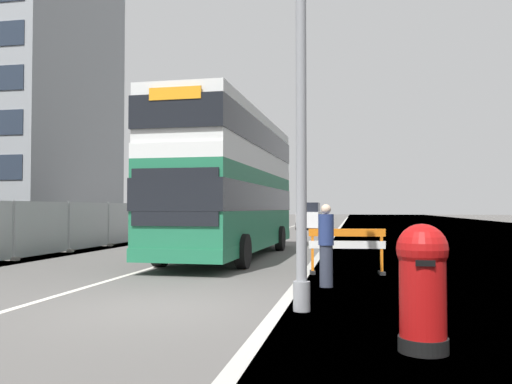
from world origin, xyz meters
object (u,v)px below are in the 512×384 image
object	(u,v)px
lamppost_foreground	(301,83)
red_pillar_postbox	(422,282)
pedestrian_at_kerb	(326,245)
car_oncoming_near	(240,218)
car_receding_mid	(309,217)
double_decker_bus	(231,182)
roadworks_barrier	(347,244)
car_receding_far	(262,216)

from	to	relation	value
lamppost_foreground	red_pillar_postbox	bearing A→B (deg)	-52.89
lamppost_foreground	pedestrian_at_kerb	size ratio (longest dim) A/B	4.51
lamppost_foreground	car_oncoming_near	world-z (taller)	lamppost_foreground
car_receding_mid	pedestrian_at_kerb	size ratio (longest dim) A/B	2.39
double_decker_bus	roadworks_barrier	bearing A→B (deg)	-45.47
roadworks_barrier	car_oncoming_near	distance (m)	24.56
car_receding_mid	car_receding_far	size ratio (longest dim) A/B	1.12
car_receding_mid	pedestrian_at_kerb	distance (m)	31.82
double_decker_bus	lamppost_foreground	xyz separation A→B (m)	(3.43, -9.32, 1.21)
car_oncoming_near	car_receding_mid	bearing A→B (deg)	53.35
double_decker_bus	car_receding_far	xyz separation A→B (m)	(-4.45, 31.61, -1.64)
car_oncoming_near	lamppost_foreground	bearing A→B (deg)	-75.56
lamppost_foreground	car_receding_mid	size ratio (longest dim) A/B	1.88
car_oncoming_near	car_receding_far	distance (m)	12.58
car_receding_far	double_decker_bus	bearing A→B (deg)	-81.99
red_pillar_postbox	roadworks_barrier	world-z (taller)	red_pillar_postbox
lamppost_foreground	roadworks_barrier	xyz separation A→B (m)	(0.68, 5.14, -3.09)
car_receding_mid	pedestrian_at_kerb	world-z (taller)	car_receding_mid
car_oncoming_near	car_receding_mid	size ratio (longest dim) A/B	1.03
car_receding_far	pedestrian_at_kerb	distance (m)	39.00
lamppost_foreground	car_receding_mid	xyz separation A→B (m)	(-2.77, 34.46, -2.84)
car_oncoming_near	car_receding_mid	world-z (taller)	car_oncoming_near
lamppost_foreground	red_pillar_postbox	world-z (taller)	lamppost_foreground
car_oncoming_near	pedestrian_at_kerb	bearing A→B (deg)	-73.52
roadworks_barrier	pedestrian_at_kerb	xyz separation A→B (m)	(-0.42, -2.35, 0.14)
roadworks_barrier	lamppost_foreground	bearing A→B (deg)	-97.56
red_pillar_postbox	car_receding_mid	size ratio (longest dim) A/B	0.35
double_decker_bus	pedestrian_at_kerb	distance (m)	7.71
red_pillar_postbox	pedestrian_at_kerb	distance (m)	5.21
red_pillar_postbox	pedestrian_at_kerb	bearing A→B (deg)	105.79
roadworks_barrier	car_receding_mid	size ratio (longest dim) A/B	0.46
car_receding_far	red_pillar_postbox	bearing A→B (deg)	-77.51
pedestrian_at_kerb	double_decker_bus	bearing A→B (deg)	119.48
roadworks_barrier	car_receding_mid	world-z (taller)	car_receding_mid
red_pillar_postbox	car_receding_mid	world-z (taller)	car_receding_mid
lamppost_foreground	car_receding_far	distance (m)	41.78
car_receding_mid	lamppost_foreground	bearing A→B (deg)	-85.41
lamppost_foreground	pedestrian_at_kerb	distance (m)	4.06
car_receding_mid	roadworks_barrier	bearing A→B (deg)	-83.29
roadworks_barrier	red_pillar_postbox	bearing A→B (deg)	-82.27
roadworks_barrier	pedestrian_at_kerb	bearing A→B (deg)	-100.07
car_oncoming_near	roadworks_barrier	bearing A→B (deg)	-71.03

